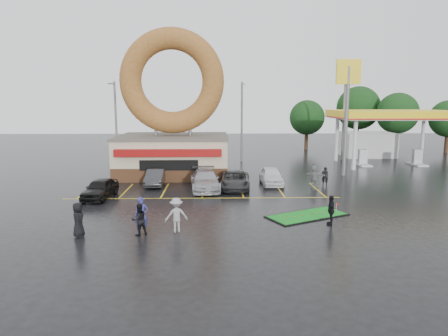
{
  "coord_description": "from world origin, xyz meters",
  "views": [
    {
      "loc": [
        0.93,
        -24.58,
        6.96
      ],
      "look_at": [
        1.57,
        3.41,
        2.2
      ],
      "focal_mm": 32.0,
      "sensor_mm": 36.0,
      "label": 1
    }
  ],
  "objects_px": {
    "dumpster": "(123,167)",
    "streetlight_mid": "(242,120)",
    "donut_shop": "(173,127)",
    "gas_station": "(381,129)",
    "car_dgrey": "(155,177)",
    "car_black": "(100,188)",
    "car_silver": "(205,180)",
    "streetlight_right": "(344,119)",
    "person_cameraman": "(331,210)",
    "shell_sign": "(347,96)",
    "person_blue": "(142,215)",
    "car_white": "(271,176)",
    "car_grey": "(235,180)",
    "streetlight_left": "(116,120)",
    "putting_green": "(307,215)"
  },
  "relations": [
    {
      "from": "car_dgrey",
      "to": "person_blue",
      "type": "height_order",
      "value": "person_blue"
    },
    {
      "from": "car_grey",
      "to": "person_blue",
      "type": "relative_size",
      "value": 2.55
    },
    {
      "from": "dumpster",
      "to": "streetlight_mid",
      "type": "bearing_deg",
      "value": 28.54
    },
    {
      "from": "person_cameraman",
      "to": "streetlight_left",
      "type": "bearing_deg",
      "value": -131.27
    },
    {
      "from": "car_grey",
      "to": "person_blue",
      "type": "distance_m",
      "value": 12.02
    },
    {
      "from": "car_grey",
      "to": "person_cameraman",
      "type": "distance_m",
      "value": 10.7
    },
    {
      "from": "car_silver",
      "to": "shell_sign",
      "type": "bearing_deg",
      "value": 19.29
    },
    {
      "from": "car_silver",
      "to": "putting_green",
      "type": "xyz_separation_m",
      "value": [
        6.39,
        -7.49,
        -0.73
      ]
    },
    {
      "from": "gas_station",
      "to": "car_dgrey",
      "type": "relative_size",
      "value": 3.39
    },
    {
      "from": "putting_green",
      "to": "car_white",
      "type": "bearing_deg",
      "value": 95.7
    },
    {
      "from": "streetlight_mid",
      "to": "car_dgrey",
      "type": "xyz_separation_m",
      "value": [
        -8.01,
        -12.92,
        -4.12
      ]
    },
    {
      "from": "person_cameraman",
      "to": "person_blue",
      "type": "bearing_deg",
      "value": -71.98
    },
    {
      "from": "shell_sign",
      "to": "car_white",
      "type": "distance_m",
      "value": 10.71
    },
    {
      "from": "car_dgrey",
      "to": "streetlight_mid",
      "type": "bearing_deg",
      "value": 57.45
    },
    {
      "from": "person_blue",
      "to": "person_cameraman",
      "type": "bearing_deg",
      "value": -9.58
    },
    {
      "from": "streetlight_left",
      "to": "car_white",
      "type": "bearing_deg",
      "value": -37.35
    },
    {
      "from": "streetlight_mid",
      "to": "streetlight_right",
      "type": "bearing_deg",
      "value": 4.76
    },
    {
      "from": "streetlight_mid",
      "to": "car_silver",
      "type": "relative_size",
      "value": 1.7
    },
    {
      "from": "putting_green",
      "to": "car_black",
      "type": "bearing_deg",
      "value": 160.78
    },
    {
      "from": "donut_shop",
      "to": "streetlight_right",
      "type": "relative_size",
      "value": 1.5
    },
    {
      "from": "gas_station",
      "to": "streetlight_mid",
      "type": "distance_m",
      "value": 16.04
    },
    {
      "from": "gas_station",
      "to": "dumpster",
      "type": "xyz_separation_m",
      "value": [
        -27.91,
        -7.55,
        -3.05
      ]
    },
    {
      "from": "shell_sign",
      "to": "streetlight_left",
      "type": "height_order",
      "value": "shell_sign"
    },
    {
      "from": "car_dgrey",
      "to": "dumpster",
      "type": "height_order",
      "value": "car_dgrey"
    },
    {
      "from": "car_silver",
      "to": "dumpster",
      "type": "relative_size",
      "value": 2.94
    },
    {
      "from": "car_dgrey",
      "to": "car_white",
      "type": "bearing_deg",
      "value": -0.75
    },
    {
      "from": "gas_station",
      "to": "person_cameraman",
      "type": "height_order",
      "value": "gas_station"
    },
    {
      "from": "car_grey",
      "to": "putting_green",
      "type": "relative_size",
      "value": 0.92
    },
    {
      "from": "car_black",
      "to": "car_grey",
      "type": "distance_m",
      "value": 10.28
    },
    {
      "from": "gas_station",
      "to": "person_blue",
      "type": "height_order",
      "value": "gas_station"
    },
    {
      "from": "person_cameraman",
      "to": "putting_green",
      "type": "distance_m",
      "value": 2.11
    },
    {
      "from": "car_black",
      "to": "car_silver",
      "type": "relative_size",
      "value": 0.79
    },
    {
      "from": "gas_station",
      "to": "shell_sign",
      "type": "relative_size",
      "value": 1.29
    },
    {
      "from": "car_black",
      "to": "car_white",
      "type": "xyz_separation_m",
      "value": [
        12.95,
        4.41,
        0.02
      ]
    },
    {
      "from": "car_black",
      "to": "car_dgrey",
      "type": "xyz_separation_m",
      "value": [
        3.32,
        4.41,
        -0.05
      ]
    },
    {
      "from": "donut_shop",
      "to": "car_grey",
      "type": "xyz_separation_m",
      "value": [
        5.52,
        -6.45,
        -3.78
      ]
    },
    {
      "from": "person_cameraman",
      "to": "dumpster",
      "type": "xyz_separation_m",
      "value": [
        -15.38,
        16.36,
        -0.2
      ]
    },
    {
      "from": "person_cameraman",
      "to": "car_dgrey",
      "type": "bearing_deg",
      "value": -122.33
    },
    {
      "from": "donut_shop",
      "to": "putting_green",
      "type": "xyz_separation_m",
      "value": [
        9.54,
        -14.22,
        -4.42
      ]
    },
    {
      "from": "person_blue",
      "to": "person_cameraman",
      "type": "relative_size",
      "value": 1.14
    },
    {
      "from": "car_silver",
      "to": "person_cameraman",
      "type": "relative_size",
      "value": 3.1
    },
    {
      "from": "car_dgrey",
      "to": "person_cameraman",
      "type": "distance_m",
      "value": 15.87
    },
    {
      "from": "shell_sign",
      "to": "car_silver",
      "type": "relative_size",
      "value": 2.01
    },
    {
      "from": "streetlight_right",
      "to": "dumpster",
      "type": "height_order",
      "value": "streetlight_right"
    },
    {
      "from": "car_silver",
      "to": "person_cameraman",
      "type": "distance_m",
      "value": 11.75
    },
    {
      "from": "dumpster",
      "to": "car_black",
      "type": "bearing_deg",
      "value": -90.35
    },
    {
      "from": "shell_sign",
      "to": "streetlight_mid",
      "type": "height_order",
      "value": "shell_sign"
    },
    {
      "from": "car_white",
      "to": "person_blue",
      "type": "height_order",
      "value": "person_blue"
    },
    {
      "from": "donut_shop",
      "to": "dumpster",
      "type": "xyz_separation_m",
      "value": [
        -4.91,
        0.42,
        -3.81
      ]
    },
    {
      "from": "donut_shop",
      "to": "streetlight_mid",
      "type": "distance_m",
      "value": 10.59
    }
  ]
}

